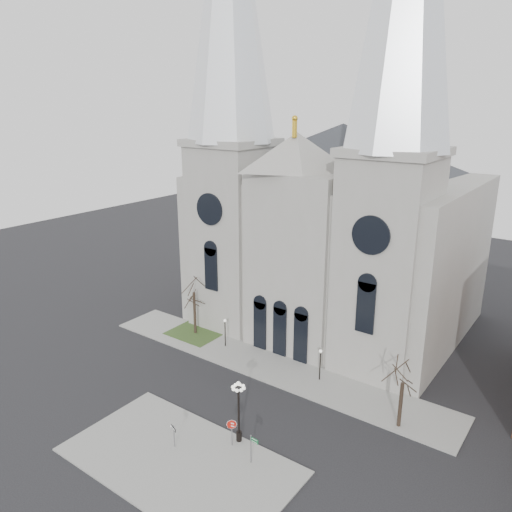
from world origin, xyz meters
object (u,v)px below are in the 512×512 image
Objects in this scene: stop_sign at (232,427)px; one_way_sign at (174,432)px; street_name_sign at (252,447)px; globe_lamp at (239,404)px.

one_way_sign is at bearing -158.26° from stop_sign.
one_way_sign is 6.43m from street_name_sign.
stop_sign is at bearing -98.09° from globe_lamp.
one_way_sign is (-3.57, -2.84, -0.35)m from stop_sign.
globe_lamp reaches higher than stop_sign.
stop_sign is at bearing 167.14° from street_name_sign.
globe_lamp is at bearing 151.46° from street_name_sign.
stop_sign is 4.57m from one_way_sign.
globe_lamp is at bearing 65.77° from one_way_sign.
globe_lamp reaches higher than street_name_sign.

